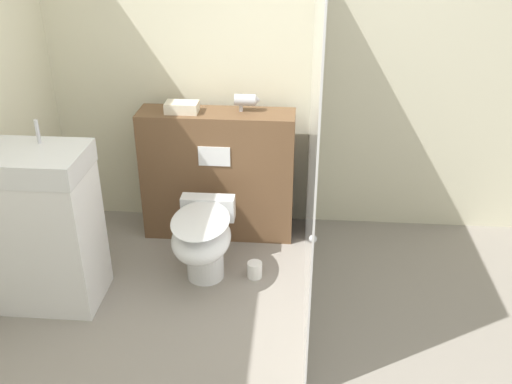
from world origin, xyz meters
The scene contains 8 objects.
wall_back centered at (0.00, 1.93, 1.25)m, with size 8.00×0.06×2.50m.
partition_panel centered at (-0.24, 1.66, 0.48)m, with size 1.09×0.30×0.95m.
shower_glass centered at (0.41, 0.98, 0.97)m, with size 0.04×1.82×1.95m.
toilet centered at (-0.26, 1.04, 0.32)m, with size 0.37×0.61×0.50m.
sink_vanity centered at (-1.15, 0.78, 0.51)m, with size 0.58×0.44×1.15m.
hair_drier centered at (-0.04, 1.70, 1.03)m, with size 0.18×0.08×0.12m.
folded_towel centered at (-0.47, 1.64, 0.99)m, with size 0.22×0.14×0.07m.
spare_toilet_roll centered at (0.07, 1.10, 0.05)m, with size 0.10×0.10×0.11m.
Camera 1 is at (0.33, -2.02, 2.26)m, focal length 40.00 mm.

